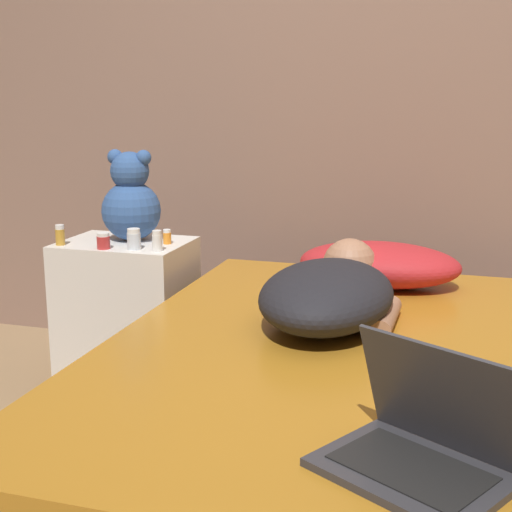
{
  "coord_description": "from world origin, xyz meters",
  "views": [
    {
      "loc": [
        0.28,
        -1.85,
        1.17
      ],
      "look_at": [
        -0.35,
        0.23,
        0.68
      ],
      "focal_mm": 50.0,
      "sensor_mm": 36.0,
      "label": 1
    }
  ],
  "objects_px": {
    "bottle_clear": "(134,239)",
    "bottle_orange": "(167,237)",
    "person_lying": "(332,291)",
    "bottle_white": "(157,241)",
    "teddy_bear": "(131,201)",
    "bottle_amber": "(60,235)",
    "bottle_red": "(103,241)",
    "pillow": "(379,264)",
    "laptop": "(422,443)"
  },
  "relations": [
    {
      "from": "bottle_amber",
      "to": "teddy_bear",
      "type": "bearing_deg",
      "value": 37.2
    },
    {
      "from": "bottle_amber",
      "to": "bottle_clear",
      "type": "bearing_deg",
      "value": 1.34
    },
    {
      "from": "teddy_bear",
      "to": "person_lying",
      "type": "bearing_deg",
      "value": -25.75
    },
    {
      "from": "person_lying",
      "to": "teddy_bear",
      "type": "distance_m",
      "value": 0.98
    },
    {
      "from": "person_lying",
      "to": "bottle_orange",
      "type": "xyz_separation_m",
      "value": [
        -0.71,
        0.39,
        0.05
      ]
    },
    {
      "from": "person_lying",
      "to": "bottle_white",
      "type": "xyz_separation_m",
      "value": [
        -0.69,
        0.26,
        0.06
      ]
    },
    {
      "from": "teddy_bear",
      "to": "pillow",
      "type": "bearing_deg",
      "value": 1.13
    },
    {
      "from": "person_lying",
      "to": "bottle_red",
      "type": "xyz_separation_m",
      "value": [
        -0.9,
        0.24,
        0.05
      ]
    },
    {
      "from": "teddy_bear",
      "to": "bottle_white",
      "type": "xyz_separation_m",
      "value": [
        0.18,
        -0.16,
        -0.12
      ]
    },
    {
      "from": "bottle_white",
      "to": "bottle_clear",
      "type": "bearing_deg",
      "value": -179.13
    },
    {
      "from": "person_lying",
      "to": "bottle_clear",
      "type": "distance_m",
      "value": 0.83
    },
    {
      "from": "bottle_clear",
      "to": "bottle_red",
      "type": "xyz_separation_m",
      "value": [
        -0.11,
        -0.02,
        -0.01
      ]
    },
    {
      "from": "laptop",
      "to": "bottle_red",
      "type": "bearing_deg",
      "value": 168.37
    },
    {
      "from": "pillow",
      "to": "person_lying",
      "type": "distance_m",
      "value": 0.45
    },
    {
      "from": "bottle_white",
      "to": "teddy_bear",
      "type": "bearing_deg",
      "value": 138.58
    },
    {
      "from": "bottle_orange",
      "to": "bottle_red",
      "type": "distance_m",
      "value": 0.24
    },
    {
      "from": "laptop",
      "to": "bottle_amber",
      "type": "height_order",
      "value": "laptop"
    },
    {
      "from": "pillow",
      "to": "teddy_bear",
      "type": "height_order",
      "value": "teddy_bear"
    },
    {
      "from": "teddy_bear",
      "to": "bottle_white",
      "type": "distance_m",
      "value": 0.26
    },
    {
      "from": "bottle_red",
      "to": "bottle_amber",
      "type": "bearing_deg",
      "value": 175.53
    },
    {
      "from": "bottle_clear",
      "to": "bottle_red",
      "type": "bearing_deg",
      "value": -169.05
    },
    {
      "from": "bottle_clear",
      "to": "bottle_amber",
      "type": "height_order",
      "value": "same"
    },
    {
      "from": "person_lying",
      "to": "bottle_white",
      "type": "distance_m",
      "value": 0.74
    },
    {
      "from": "laptop",
      "to": "bottle_amber",
      "type": "xyz_separation_m",
      "value": [
        -1.42,
        1.09,
        0.1
      ]
    },
    {
      "from": "person_lying",
      "to": "bottle_amber",
      "type": "relative_size",
      "value": 9.94
    },
    {
      "from": "bottle_white",
      "to": "laptop",
      "type": "bearing_deg",
      "value": -47.23
    },
    {
      "from": "teddy_bear",
      "to": "bottle_clear",
      "type": "xyz_separation_m",
      "value": [
        0.09,
        -0.16,
        -0.12
      ]
    },
    {
      "from": "pillow",
      "to": "bottle_clear",
      "type": "height_order",
      "value": "bottle_clear"
    },
    {
      "from": "bottle_clear",
      "to": "bottle_red",
      "type": "relative_size",
      "value": 1.29
    },
    {
      "from": "bottle_clear",
      "to": "bottle_orange",
      "type": "bearing_deg",
      "value": 59.33
    },
    {
      "from": "pillow",
      "to": "teddy_bear",
      "type": "distance_m",
      "value": 0.98
    },
    {
      "from": "bottle_red",
      "to": "teddy_bear",
      "type": "bearing_deg",
      "value": 81.18
    },
    {
      "from": "bottle_clear",
      "to": "bottle_white",
      "type": "height_order",
      "value": "bottle_clear"
    },
    {
      "from": "bottle_orange",
      "to": "pillow",
      "type": "bearing_deg",
      "value": 3.53
    },
    {
      "from": "pillow",
      "to": "bottle_red",
      "type": "height_order",
      "value": "bottle_red"
    },
    {
      "from": "laptop",
      "to": "bottle_white",
      "type": "bearing_deg",
      "value": 162.5
    },
    {
      "from": "laptop",
      "to": "bottle_white",
      "type": "height_order",
      "value": "laptop"
    },
    {
      "from": "pillow",
      "to": "laptop",
      "type": "bearing_deg",
      "value": -79.5
    },
    {
      "from": "teddy_bear",
      "to": "bottle_amber",
      "type": "xyz_separation_m",
      "value": [
        -0.22,
        -0.17,
        -0.12
      ]
    },
    {
      "from": "bottle_amber",
      "to": "bottle_white",
      "type": "distance_m",
      "value": 0.4
    },
    {
      "from": "bottle_clear",
      "to": "bottle_white",
      "type": "distance_m",
      "value": 0.09
    },
    {
      "from": "bottle_clear",
      "to": "bottle_orange",
      "type": "xyz_separation_m",
      "value": [
        0.08,
        0.13,
        -0.01
      ]
    },
    {
      "from": "person_lying",
      "to": "bottle_white",
      "type": "bearing_deg",
      "value": 160.05
    },
    {
      "from": "teddy_bear",
      "to": "bottle_amber",
      "type": "distance_m",
      "value": 0.3
    },
    {
      "from": "person_lying",
      "to": "bottle_white",
      "type": "height_order",
      "value": "bottle_white"
    },
    {
      "from": "person_lying",
      "to": "bottle_amber",
      "type": "distance_m",
      "value": 1.12
    },
    {
      "from": "teddy_bear",
      "to": "bottle_amber",
      "type": "relative_size",
      "value": 4.54
    },
    {
      "from": "person_lying",
      "to": "bottle_orange",
      "type": "height_order",
      "value": "person_lying"
    },
    {
      "from": "bottle_orange",
      "to": "bottle_white",
      "type": "bearing_deg",
      "value": -82.51
    },
    {
      "from": "bottle_orange",
      "to": "laptop",
      "type": "bearing_deg",
      "value": -49.86
    }
  ]
}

